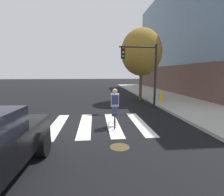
# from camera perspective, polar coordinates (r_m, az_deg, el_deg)

# --- Properties ---
(ground_plane) EXTENTS (120.00, 120.00, 0.00)m
(ground_plane) POSITION_cam_1_polar(r_m,az_deg,el_deg) (8.24, -13.30, -8.72)
(ground_plane) COLOR black
(crosswalk_stripes) EXTENTS (6.95, 3.81, 0.01)m
(crosswalk_stripes) POSITION_cam_1_polar(r_m,az_deg,el_deg) (8.23, -13.27, -8.68)
(crosswalk_stripes) COLOR silver
(crosswalk_stripes) RESTS_ON ground
(manhole_cover) EXTENTS (0.64, 0.64, 0.01)m
(manhole_cover) POSITION_cam_1_polar(r_m,az_deg,el_deg) (5.82, 2.56, -15.80)
(manhole_cover) COLOR #473D1E
(manhole_cover) RESTS_ON ground
(cyclist) EXTENTS (0.39, 1.71, 1.69)m
(cyclist) POSITION_cam_1_polar(r_m,az_deg,el_deg) (7.78, 0.96, -3.08)
(cyclist) COLOR black
(cyclist) RESTS_ON ground
(traffic_light_near) EXTENTS (2.47, 0.28, 4.20)m
(traffic_light_near) POSITION_cam_1_polar(r_m,az_deg,el_deg) (11.51, 10.25, 10.58)
(traffic_light_near) COLOR black
(traffic_light_near) RESTS_ON ground
(fire_hydrant) EXTENTS (0.33, 0.22, 0.78)m
(fire_hydrant) POSITION_cam_1_polar(r_m,az_deg,el_deg) (14.21, 15.99, 0.53)
(fire_hydrant) COLOR gold
(fire_hydrant) RESTS_ON sidewalk
(street_tree_near) EXTENTS (3.39, 3.39, 6.04)m
(street_tree_near) POSITION_cam_1_polar(r_m,az_deg,el_deg) (15.11, 9.66, 14.66)
(street_tree_near) COLOR #4C3823
(street_tree_near) RESTS_ON ground
(corner_building) EXTENTS (14.35, 23.24, 12.90)m
(corner_building) POSITION_cam_1_polar(r_m,az_deg,el_deg) (26.97, 31.98, 15.68)
(corner_building) COLOR brown
(corner_building) RESTS_ON ground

